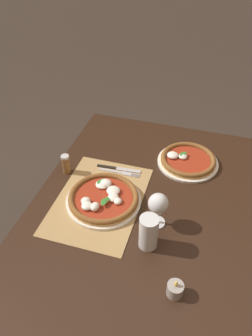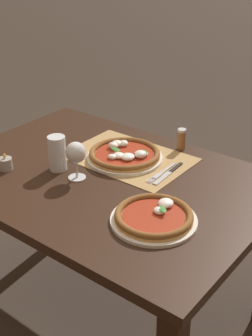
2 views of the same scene
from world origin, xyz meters
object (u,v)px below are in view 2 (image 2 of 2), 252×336
object	(u,v)px
fork	(162,173)
pint_glass	(57,154)
votive_candle	(6,164)
pizza_near	(125,155)
knife	(168,173)
pepper_shaker	(181,139)
wine_glass	(76,154)
pizza_far	(154,217)

from	to	relation	value
fork	pint_glass	bearing A→B (deg)	32.15
fork	votive_candle	xyz separation A→B (m)	(0.53, 0.36, 0.02)
pizza_near	knife	distance (m)	0.22
pizza_near	pepper_shaker	world-z (taller)	pepper_shaker
pepper_shaker	pizza_near	bearing A→B (deg)	59.97
pepper_shaker	knife	bearing A→B (deg)	110.32
knife	votive_candle	world-z (taller)	votive_candle
wine_glass	pint_glass	xyz separation A→B (m)	(0.11, -0.01, -0.04)
pizza_near	pint_glass	world-z (taller)	pint_glass
pint_glass	votive_candle	bearing A→B (deg)	38.36
pint_glass	knife	size ratio (longest dim) A/B	0.67
votive_candle	pepper_shaker	xyz separation A→B (m)	(-0.46, -0.60, 0.03)
pizza_near	knife	world-z (taller)	pizza_near
pizza_far	votive_candle	distance (m)	0.70
wine_glass	votive_candle	size ratio (longest dim) A/B	2.15
pint_glass	votive_candle	world-z (taller)	pint_glass
knife	votive_candle	distance (m)	0.66
fork	pepper_shaker	bearing A→B (deg)	-75.85
pepper_shaker	wine_glass	bearing A→B (deg)	68.94
pizza_near	pint_glass	distance (m)	0.29
pizza_far	knife	size ratio (longest dim) A/B	1.38
pint_glass	wine_glass	bearing A→B (deg)	175.42
wine_glass	pint_glass	world-z (taller)	wine_glass
pizza_far	votive_candle	size ratio (longest dim) A/B	4.12
wine_glass	pepper_shaker	world-z (taller)	wine_glass
pizza_far	pepper_shaker	world-z (taller)	pepper_shaker
wine_glass	pizza_near	bearing A→B (deg)	-101.34
knife	pepper_shaker	xyz separation A→B (m)	(0.09, -0.23, 0.04)
wine_glass	pint_glass	distance (m)	0.12
fork	votive_candle	distance (m)	0.64
knife	pizza_near	bearing A→B (deg)	0.34
knife	pizza_far	bearing A→B (deg)	114.93
pizza_far	votive_candle	xyz separation A→B (m)	(0.69, 0.06, 0.00)
wine_glass	votive_candle	world-z (taller)	wine_glass
pint_glass	knife	xyz separation A→B (m)	(-0.38, -0.24, -0.06)
pizza_far	pepper_shaker	distance (m)	0.59
pizza_far	wine_glass	xyz separation A→B (m)	(0.41, -0.06, 0.09)
fork	knife	distance (m)	0.03
votive_candle	pepper_shaker	bearing A→B (deg)	-127.69
pizza_near	votive_candle	distance (m)	0.49
votive_candle	pint_glass	bearing A→B (deg)	-141.64
fork	pizza_far	bearing A→B (deg)	119.48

